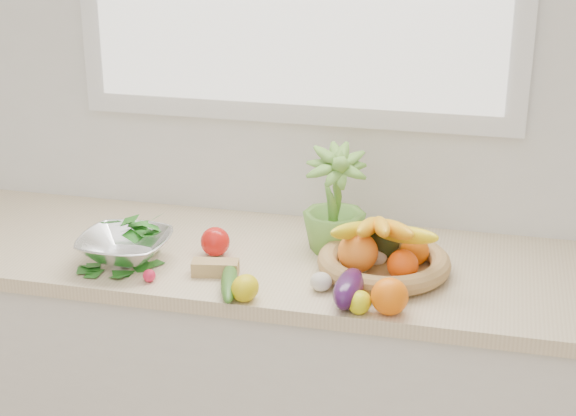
% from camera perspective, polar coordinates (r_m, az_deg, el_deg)
% --- Properties ---
extents(back_wall, '(4.50, 0.02, 2.70)m').
position_cam_1_polar(back_wall, '(2.57, 0.61, 8.87)').
color(back_wall, white).
rests_on(back_wall, ground).
extents(counter_cabinet, '(2.20, 0.58, 0.86)m').
position_cam_1_polar(counter_cabinet, '(2.66, -0.97, -12.32)').
color(counter_cabinet, silver).
rests_on(counter_cabinet, ground).
extents(countertop, '(2.24, 0.62, 0.04)m').
position_cam_1_polar(countertop, '(2.44, -1.03, -3.46)').
color(countertop, beige).
rests_on(countertop, counter_cabinet).
extents(orange_loose, '(0.11, 0.11, 0.09)m').
position_cam_1_polar(orange_loose, '(2.12, 6.58, -5.70)').
color(orange_loose, '#FF6A08').
rests_on(orange_loose, countertop).
extents(lemon_a, '(0.08, 0.09, 0.07)m').
position_cam_1_polar(lemon_a, '(2.17, -2.79, -5.18)').
color(lemon_a, '#DBC40B').
rests_on(lemon_a, countertop).
extents(lemon_b, '(0.06, 0.08, 0.06)m').
position_cam_1_polar(lemon_b, '(2.12, 4.66, -6.10)').
color(lemon_b, '#D2CB0B').
rests_on(lemon_b, countertop).
extents(lemon_c, '(0.09, 0.09, 0.06)m').
position_cam_1_polar(lemon_c, '(2.18, 6.74, -5.31)').
color(lemon_c, yellow).
rests_on(lemon_c, countertop).
extents(apple, '(0.09, 0.09, 0.08)m').
position_cam_1_polar(apple, '(2.42, -4.73, -2.18)').
color(apple, red).
rests_on(apple, countertop).
extents(ginger, '(0.13, 0.07, 0.04)m').
position_cam_1_polar(ginger, '(2.32, -4.72, -3.88)').
color(ginger, tan).
rests_on(ginger, countertop).
extents(garlic_a, '(0.07, 0.07, 0.05)m').
position_cam_1_polar(garlic_a, '(2.32, 4.55, -3.74)').
color(garlic_a, beige).
rests_on(garlic_a, countertop).
extents(garlic_b, '(0.08, 0.08, 0.05)m').
position_cam_1_polar(garlic_b, '(2.37, 5.72, -3.16)').
color(garlic_b, white).
rests_on(garlic_b, countertop).
extents(garlic_c, '(0.06, 0.06, 0.05)m').
position_cam_1_polar(garlic_c, '(2.22, 2.15, -4.78)').
color(garlic_c, beige).
rests_on(garlic_c, countertop).
extents(eggplant, '(0.07, 0.19, 0.07)m').
position_cam_1_polar(eggplant, '(2.16, 3.95, -5.21)').
color(eggplant, '#34113E').
rests_on(eggplant, countertop).
extents(cucumber, '(0.10, 0.23, 0.04)m').
position_cam_1_polar(cucumber, '(2.23, -3.81, -4.80)').
color(cucumber, '#325E1B').
rests_on(cucumber, countertop).
extents(radish, '(0.04, 0.04, 0.03)m').
position_cam_1_polar(radish, '(2.30, -8.96, -4.34)').
color(radish, red).
rests_on(radish, countertop).
extents(potted_herb, '(0.22, 0.22, 0.31)m').
position_cam_1_polar(potted_herb, '(2.42, 3.03, 0.38)').
color(potted_herb, '#629B38').
rests_on(potted_herb, countertop).
extents(fruit_basket, '(0.42, 0.42, 0.18)m').
position_cam_1_polar(fruit_basket, '(2.32, 6.15, -3.01)').
color(fruit_basket, tan).
rests_on(fruit_basket, countertop).
extents(colander_with_spinach, '(0.24, 0.24, 0.12)m').
position_cam_1_polar(colander_with_spinach, '(2.40, -10.50, -2.12)').
color(colander_with_spinach, white).
rests_on(colander_with_spinach, countertop).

